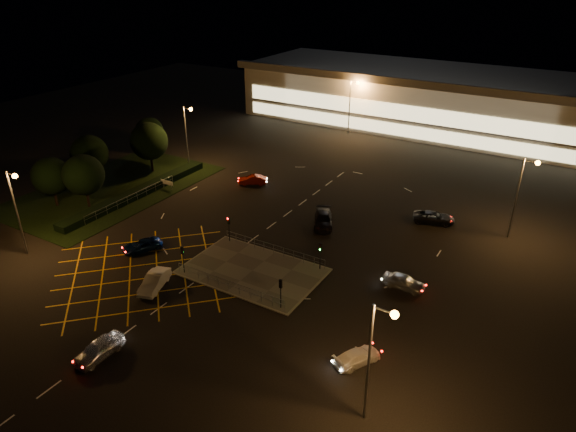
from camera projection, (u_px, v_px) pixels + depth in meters
The scene contains 27 objects.
ground at pixel (248, 258), 57.18m from camera, with size 180.00×180.00×0.00m, color black.
pedestrian_island at pixel (253, 271), 54.70m from camera, with size 14.00×9.00×0.12m, color #4C4944.
grass_verge at pixel (114, 188), 74.64m from camera, with size 18.00×30.00×0.08m, color black.
hedge at pixel (138, 193), 72.14m from camera, with size 2.00×26.00×1.00m, color black.
supermarket at pixel (424, 97), 102.43m from camera, with size 72.00×26.50×10.50m.
streetlight_sw at pixel (16, 202), 54.94m from camera, with size 1.78×0.56×10.03m.
streetlight_se at pixel (376, 349), 34.11m from camera, with size 1.78×0.56×10.03m.
streetlight_nw at pixel (188, 129), 78.92m from camera, with size 1.78×0.56×10.03m.
streetlight_ne at pixel (523, 188), 58.41m from camera, with size 1.78×0.56×10.03m.
streetlight_far_left at pixel (352, 100), 95.55m from camera, with size 1.78×0.56×10.03m.
signal_sw at pixel (183, 254), 53.36m from camera, with size 0.28×0.30×3.15m.
signal_se at pixel (281, 288), 47.85m from camera, with size 0.28×0.30×3.15m.
signal_nw at pixel (229, 224), 59.50m from camera, with size 0.28×0.30×3.15m.
signal_ne at pixel (320, 251), 53.98m from camera, with size 0.28×0.30×3.15m.
tree_a at pixel (51, 176), 67.50m from camera, with size 5.04×5.04×6.86m.
tree_b at pixel (89, 154), 74.43m from camera, with size 5.40×5.40×7.35m.
tree_c at pixel (149, 141), 78.60m from camera, with size 5.76×5.76×7.84m.
tree_d at pixel (149, 131), 86.38m from camera, with size 4.68×4.68×6.37m.
tree_e at pixel (83, 175), 67.06m from camera, with size 5.40×5.40×7.35m.
car_near_silver at pixel (99, 349), 42.66m from camera, with size 1.83×4.54×1.55m, color silver.
car_queue_white at pixel (154, 281), 51.67m from camera, with size 1.63×4.67×1.54m, color silver.
car_left_blue at pixel (142, 245), 58.49m from camera, with size 2.06×4.47×1.24m, color #0D1F50.
car_far_dkgrey at pixel (323, 219), 63.99m from camera, with size 2.22×5.45×1.58m, color black.
car_right_silver at pixel (404, 282), 51.68m from camera, with size 1.74×4.32×1.47m, color #A9ADB0.
car_circ_red at pixel (253, 180), 75.92m from camera, with size 1.44×4.14×1.36m, color #9A1A0B.
car_east_grey at pixel (434, 217), 64.69m from camera, with size 2.36×5.13×1.42m, color black.
car_approach_white at pixel (357, 357), 42.04m from camera, with size 1.71×4.21×1.22m, color silver.
Camera 1 is at (29.04, -39.85, 29.67)m, focal length 32.00 mm.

